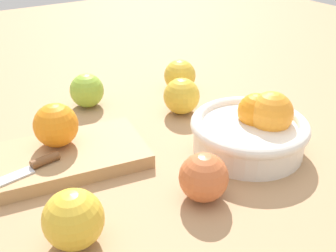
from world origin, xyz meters
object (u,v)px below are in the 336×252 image
(bowl, at_px, (252,129))
(orange_on_board, at_px, (56,125))
(apple_back_center, at_px, (204,177))
(apple_front_right, at_px, (87,90))
(apple_back_right, at_px, (73,219))
(cutting_board, at_px, (68,156))
(knife, at_px, (25,170))
(apple_front_left, at_px, (180,76))
(apple_front_left_2, at_px, (182,96))

(bowl, bearing_deg, orange_on_board, -28.24)
(orange_on_board, distance_m, apple_back_center, 0.26)
(apple_front_right, height_order, apple_back_right, apple_back_right)
(cutting_board, bearing_deg, apple_back_center, 124.87)
(knife, height_order, apple_back_center, apple_back_center)
(orange_on_board, height_order, knife, orange_on_board)
(apple_front_left, distance_m, apple_back_right, 0.50)
(apple_front_left, height_order, apple_front_left_2, apple_front_left_2)
(cutting_board, relative_size, apple_front_left, 3.52)
(apple_front_left, bearing_deg, knife, 23.80)
(bowl, distance_m, knife, 0.37)
(bowl, relative_size, cutting_board, 0.80)
(apple_back_center, bearing_deg, orange_on_board, -57.48)
(bowl, distance_m, cutting_board, 0.31)
(cutting_board, bearing_deg, apple_front_left, -155.36)
(orange_on_board, height_order, apple_back_center, orange_on_board)
(cutting_board, bearing_deg, apple_back_right, 72.88)
(knife, xyz_separation_m, apple_front_right, (-0.19, -0.21, 0.01))
(knife, xyz_separation_m, apple_front_left_2, (-0.34, -0.08, 0.01))
(apple_front_left, height_order, apple_back_right, apple_back_right)
(cutting_board, height_order, apple_back_right, apple_back_right)
(apple_back_center, height_order, apple_front_right, apple_back_center)
(knife, relative_size, apple_front_left_2, 2.11)
(knife, xyz_separation_m, apple_back_center, (-0.21, 0.17, 0.01))
(apple_back_center, bearing_deg, knife, -38.46)
(cutting_board, bearing_deg, apple_front_left_2, -168.82)
(cutting_board, relative_size, orange_on_board, 3.45)
(orange_on_board, relative_size, apple_back_center, 1.02)
(knife, height_order, apple_front_left_2, apple_front_left_2)
(knife, height_order, apple_front_right, apple_front_right)
(apple_front_left, bearing_deg, apple_back_center, 61.21)
(orange_on_board, distance_m, knife, 0.09)
(knife, bearing_deg, apple_front_left, -156.20)
(knife, distance_m, apple_front_left, 0.43)
(cutting_board, relative_size, knife, 1.63)
(cutting_board, height_order, knife, knife)
(apple_back_center, bearing_deg, apple_front_left, -118.79)
(apple_front_left, xyz_separation_m, apple_back_right, (0.38, 0.33, 0.00))
(orange_on_board, distance_m, apple_front_left_2, 0.27)
(knife, bearing_deg, bowl, 164.02)
(orange_on_board, bearing_deg, apple_front_left_2, -174.41)
(apple_back_right, bearing_deg, knife, -82.91)
(bowl, bearing_deg, knife, -15.98)
(apple_front_left_2, distance_m, apple_back_right, 0.39)
(apple_front_right, bearing_deg, apple_front_left_2, 138.75)
(knife, bearing_deg, apple_front_left_2, -166.79)
(apple_front_left, bearing_deg, orange_on_board, 20.47)
(cutting_board, height_order, apple_front_left_2, apple_front_left_2)
(knife, bearing_deg, apple_back_right, 97.09)
(bowl, distance_m, apple_front_right, 0.36)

